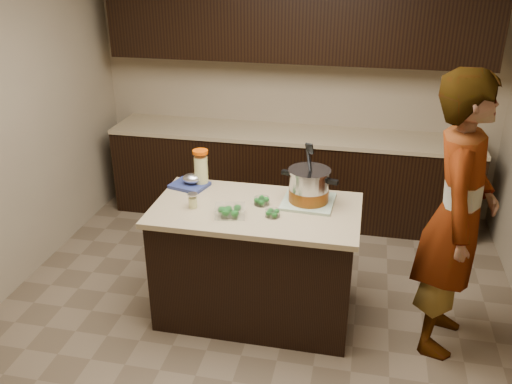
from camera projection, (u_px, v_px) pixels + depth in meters
The scene contains 13 objects.
ground_plane at pixel (256, 312), 4.18m from camera, with size 4.00×4.00×0.00m, color brown.
room_shell at pixel (256, 94), 3.47m from camera, with size 4.04×4.04×2.72m.
back_cabinets at pixel (292, 127), 5.34m from camera, with size 3.60×0.63×2.33m.
island at pixel (256, 262), 4.00m from camera, with size 1.46×0.81×0.90m.
dish_towel at pixel (308, 202), 3.87m from camera, with size 0.36×0.36×0.02m, color #659061.
stock_pot at pixel (309, 188), 3.83m from camera, with size 0.41×0.37×0.43m.
lemonade_pitcher at pixel (201, 170), 4.10m from camera, with size 0.13×0.13×0.28m.
mason_jar at pixel (193, 201), 3.79m from camera, with size 0.09×0.09×0.11m.
broccoli_tub_left at pixel (262, 201), 3.84m from camera, with size 0.13×0.13×0.05m.
broccoli_tub_right at pixel (273, 214), 3.67m from camera, with size 0.13×0.13×0.05m.
broccoli_tub_rect at pixel (230, 211), 3.68m from camera, with size 0.23×0.19×0.07m.
blue_tray at pixel (190, 183), 4.12m from camera, with size 0.31×0.27×0.10m.
person at pixel (457, 217), 3.51m from camera, with size 0.71×0.47×1.94m, color gray.
Camera 1 is at (0.70, -3.34, 2.59)m, focal length 38.00 mm.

